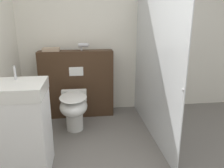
% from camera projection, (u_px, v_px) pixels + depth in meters
% --- Properties ---
extents(wall_back, '(8.00, 0.06, 2.50)m').
position_uv_depth(wall_back, '(101.00, 40.00, 3.72)').
color(wall_back, silver).
rests_on(wall_back, ground_plane).
extents(partition_panel, '(1.19, 0.27, 1.10)m').
position_uv_depth(partition_panel, '(77.00, 84.00, 3.63)').
color(partition_panel, '#3D2819').
rests_on(partition_panel, ground_plane).
extents(shower_glass, '(0.04, 1.93, 1.97)m').
position_uv_depth(shower_glass, '(153.00, 66.00, 2.92)').
color(shower_glass, silver).
rests_on(shower_glass, ground_plane).
extents(toilet, '(0.39, 0.61, 0.56)m').
position_uv_depth(toilet, '(74.00, 108.00, 3.13)').
color(toilet, white).
rests_on(toilet, ground_plane).
extents(sink_vanity, '(0.62, 0.51, 1.13)m').
position_uv_depth(sink_vanity, '(18.00, 129.00, 2.24)').
color(sink_vanity, white).
rests_on(sink_vanity, ground_plane).
extents(hair_drier, '(0.18, 0.07, 0.12)m').
position_uv_depth(hair_drier, '(84.00, 45.00, 3.48)').
color(hair_drier, '#B7B7BC').
rests_on(hair_drier, partition_panel).
extents(folded_towel, '(0.26, 0.16, 0.05)m').
position_uv_depth(folded_towel, '(51.00, 49.00, 3.41)').
color(folded_towel, tan).
rests_on(folded_towel, partition_panel).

